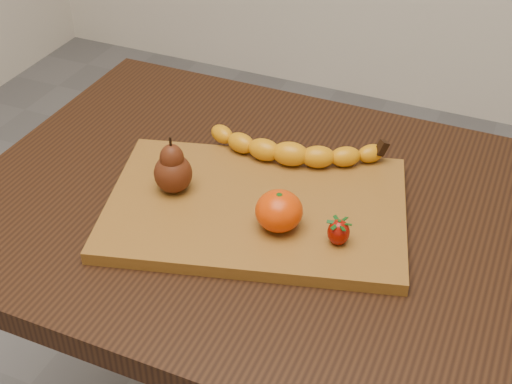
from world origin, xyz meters
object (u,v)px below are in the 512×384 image
at_px(cutting_board, 256,208).
at_px(pear, 172,164).
at_px(table, 282,255).
at_px(mandarin, 279,211).

relative_size(cutting_board, pear, 4.86).
xyz_separation_m(table, mandarin, (0.02, -0.07, 0.15)).
bearing_deg(cutting_board, mandarin, -52.25).
distance_m(cutting_board, pear, 0.14).
relative_size(table, cutting_board, 2.22).
relative_size(table, pear, 10.80).
bearing_deg(cutting_board, pear, 172.68).
distance_m(table, pear, 0.24).
xyz_separation_m(table, cutting_board, (-0.03, -0.03, 0.11)).
height_order(pear, mandarin, pear).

